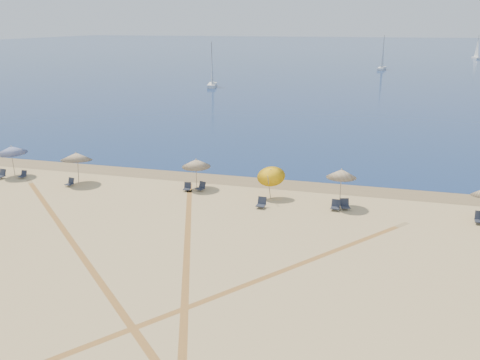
% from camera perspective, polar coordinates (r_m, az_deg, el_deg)
% --- Properties ---
extents(ocean, '(500.00, 500.00, 0.00)m').
position_cam_1_polar(ocean, '(237.97, 13.50, 13.95)').
color(ocean, '#0C2151').
rests_on(ocean, ground).
extents(wet_sand, '(500.00, 500.00, 0.00)m').
position_cam_1_polar(wet_sand, '(39.37, 1.53, -0.14)').
color(wet_sand, olive).
rests_on(wet_sand, ground).
extents(umbrella_0, '(2.35, 2.37, 2.50)m').
position_cam_1_polar(umbrella_0, '(43.98, -24.15, 3.10)').
color(umbrella_0, gray).
rests_on(umbrella_0, ground).
extents(umbrella_1, '(2.33, 2.37, 2.47)m').
position_cam_1_polar(umbrella_1, '(40.27, -17.81, 2.52)').
color(umbrella_1, gray).
rests_on(umbrella_1, ground).
extents(umbrella_2, '(2.11, 2.13, 2.27)m').
position_cam_1_polar(umbrella_2, '(37.32, -4.92, 1.90)').
color(umbrella_2, gray).
rests_on(umbrella_2, ground).
extents(umbrella_3, '(1.94, 2.02, 2.53)m').
position_cam_1_polar(umbrella_3, '(35.10, 3.46, 0.73)').
color(umbrella_3, gray).
rests_on(umbrella_3, ground).
extents(umbrella_4, '(1.97, 1.97, 2.63)m').
position_cam_1_polar(umbrella_4, '(33.98, 11.26, 0.72)').
color(umbrella_4, gray).
rests_on(umbrella_4, ground).
extents(chair_0, '(0.71, 0.79, 0.72)m').
position_cam_1_polar(chair_0, '(44.19, -25.09, 0.57)').
color(chair_0, '#1D212D').
rests_on(chair_0, ground).
extents(chair_1, '(0.53, 0.61, 0.59)m').
position_cam_1_polar(chair_1, '(43.60, -23.06, 0.54)').
color(chair_1, '#1D212D').
rests_on(chair_1, ground).
extents(chair_2, '(0.60, 0.67, 0.61)m').
position_cam_1_polar(chair_2, '(40.23, -18.43, -0.27)').
color(chair_2, '#1D212D').
rests_on(chair_2, ground).
extents(chair_3, '(0.57, 0.64, 0.60)m').
position_cam_1_polar(chair_3, '(37.31, -5.90, -0.80)').
color(chair_3, '#1D212D').
rests_on(chair_3, ground).
extents(chair_4, '(0.73, 0.78, 0.65)m').
position_cam_1_polar(chair_4, '(37.23, -4.36, -0.76)').
color(chair_4, '#1D212D').
rests_on(chair_4, ground).
extents(chair_5, '(0.63, 0.72, 0.69)m').
position_cam_1_polar(chair_5, '(33.78, 2.41, -2.59)').
color(chair_5, '#1D212D').
rests_on(chair_5, ground).
extents(chair_6, '(0.59, 0.68, 0.67)m').
position_cam_1_polar(chair_6, '(33.93, 10.61, -2.82)').
color(chair_6, '#1D212D').
rests_on(chair_6, ground).
extents(chair_7, '(0.74, 0.80, 0.68)m').
position_cam_1_polar(chair_7, '(34.18, 11.63, -2.72)').
color(chair_7, '#1D212D').
rests_on(chair_7, ground).
extents(chair_8, '(0.66, 0.76, 0.73)m').
position_cam_1_polar(chair_8, '(34.41, 25.22, -3.90)').
color(chair_8, '#1D212D').
rests_on(chair_8, ground).
extents(sailboat_0, '(2.64, 5.69, 8.22)m').
position_cam_1_polar(sailboat_0, '(98.09, -3.13, 11.79)').
color(sailboat_0, white).
rests_on(sailboat_0, ocean).
extents(sailboat_1, '(2.31, 5.89, 8.54)m').
position_cam_1_polar(sailboat_1, '(138.68, 15.62, 12.83)').
color(sailboat_1, white).
rests_on(sailboat_1, ocean).
extents(sailboat_2, '(2.13, 5.33, 7.73)m').
position_cam_1_polar(sailboat_2, '(191.73, 24.92, 12.88)').
color(sailboat_2, white).
rests_on(sailboat_2, ocean).
extents(tire_tracks, '(49.04, 43.38, 0.00)m').
position_cam_1_polar(tire_tracks, '(26.25, -9.61, -9.63)').
color(tire_tracks, tan).
rests_on(tire_tracks, ground).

